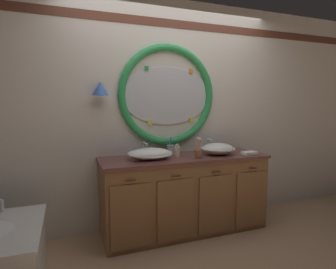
{
  "coord_description": "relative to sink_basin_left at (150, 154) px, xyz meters",
  "views": [
    {
      "loc": [
        -1.15,
        -2.46,
        1.42
      ],
      "look_at": [
        -0.14,
        0.25,
        1.09
      ],
      "focal_mm": 29.45,
      "sensor_mm": 36.0,
      "label": 1
    }
  ],
  "objects": [
    {
      "name": "toothbrush_holder_right",
      "position": [
        0.5,
        -0.11,
        -0.0
      ],
      "size": [
        0.09,
        0.09,
        0.22
      ],
      "color": "#996647",
      "rests_on": "vanity_counter"
    },
    {
      "name": "ground_plane",
      "position": [
        0.34,
        -0.24,
        -0.9
      ],
      "size": [
        14.0,
        14.0,
        0.0
      ],
      "primitive_type": "plane",
      "color": "tan"
    },
    {
      "name": "soap_dispenser",
      "position": [
        0.31,
        0.03,
        0.0
      ],
      "size": [
        0.06,
        0.07,
        0.15
      ],
      "color": "#EFE5C6",
      "rests_on": "vanity_counter"
    },
    {
      "name": "sink_basin_left",
      "position": [
        0.0,
        0.0,
        0.0
      ],
      "size": [
        0.47,
        0.47,
        0.12
      ],
      "color": "white",
      "rests_on": "vanity_counter"
    },
    {
      "name": "faucet_set_right",
      "position": [
        0.81,
        0.23,
        0.0
      ],
      "size": [
        0.24,
        0.13,
        0.15
      ],
      "color": "silver",
      "rests_on": "vanity_counter"
    },
    {
      "name": "back_wall_assembly",
      "position": [
        0.33,
        0.35,
        0.42
      ],
      "size": [
        6.4,
        0.26,
        2.6
      ],
      "color": "silver",
      "rests_on": "ground_plane"
    },
    {
      "name": "vanity_counter",
      "position": [
        0.4,
        0.03,
        -0.48
      ],
      "size": [
        1.84,
        0.61,
        0.84
      ],
      "color": "olive",
      "rests_on": "ground_plane"
    },
    {
      "name": "folded_hand_towel",
      "position": [
        1.13,
        -0.14,
        -0.04
      ],
      "size": [
        0.17,
        0.12,
        0.03
      ],
      "color": "white",
      "rests_on": "vanity_counter"
    },
    {
      "name": "sink_basin_right",
      "position": [
        0.81,
        -0.0,
        0.01
      ],
      "size": [
        0.39,
        0.39,
        0.13
      ],
      "color": "white",
      "rests_on": "vanity_counter"
    },
    {
      "name": "toothbrush_holder_left",
      "position": [
        0.31,
        0.23,
        -0.0
      ],
      "size": [
        0.09,
        0.09,
        0.22
      ],
      "color": "silver",
      "rests_on": "vanity_counter"
    },
    {
      "name": "faucet_set_left",
      "position": [
        0.0,
        0.23,
        0.0
      ],
      "size": [
        0.24,
        0.14,
        0.16
      ],
      "color": "silver",
      "rests_on": "vanity_counter"
    }
  ]
}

